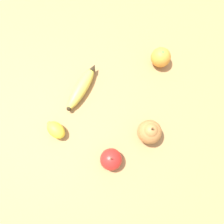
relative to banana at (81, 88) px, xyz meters
name	(u,v)px	position (x,y,z in m)	size (l,w,h in m)	color
ground_plane	(103,82)	(-0.02, -0.08, -0.02)	(3.00, 3.00, 0.00)	#A87A47
banana	(81,88)	(0.00, 0.00, 0.00)	(0.11, 0.18, 0.04)	#DBCC4C
orange	(161,57)	(-0.08, -0.29, 0.01)	(0.07, 0.07, 0.07)	orange
pear	(150,132)	(-0.26, -0.08, 0.02)	(0.08, 0.08, 0.10)	#B2753D
apple	(111,159)	(-0.26, 0.06, 0.01)	(0.07, 0.07, 0.07)	red
lemon	(56,130)	(-0.07, 0.15, 0.00)	(0.08, 0.06, 0.05)	yellow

